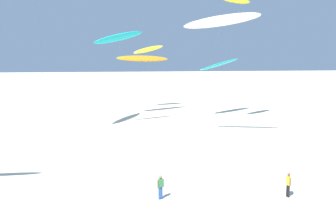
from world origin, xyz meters
TOP-DOWN VIEW (x-y plane):
  - flying_kite_0 at (-3.54, 43.32)m, footprint 6.11×5.24m
  - flying_kite_3 at (0.60, 57.14)m, footprint 5.20×8.08m
  - flying_kite_5 at (7.22, 35.10)m, footprint 8.02×4.63m
  - flying_kite_6 at (10.70, 50.24)m, footprint 7.31×8.15m
  - flying_kite_7 at (-0.36, 52.45)m, footprint 8.31×10.27m
  - person_near_left at (-0.15, 20.33)m, footprint 0.47×0.31m
  - person_near_right at (8.49, 19.91)m, footprint 0.26×0.50m

SIDE VIEW (x-z plane):
  - person_near_left at x=-0.15m, z-range 0.08..1.75m
  - person_near_right at x=8.49m, z-range 0.08..1.78m
  - flying_kite_6 at x=10.70m, z-range 3.20..11.93m
  - flying_kite_7 at x=-0.36m, z-range 3.84..12.87m
  - flying_kite_3 at x=0.60m, z-range 4.32..14.96m
  - flying_kite_0 at x=-3.54m, z-range 5.00..17.39m
  - flying_kite_5 at x=7.22m, z-range 5.75..19.60m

